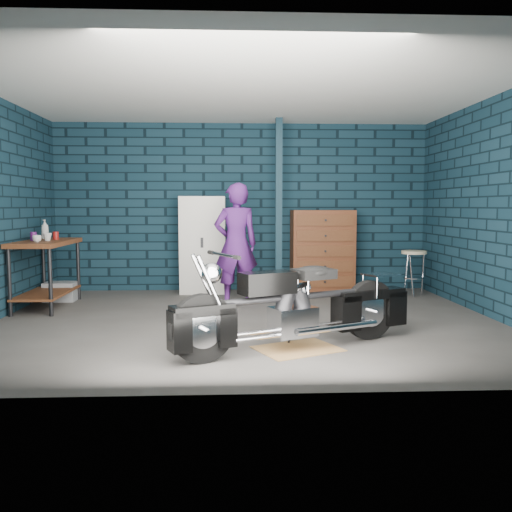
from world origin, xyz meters
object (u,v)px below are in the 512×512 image
Objects in this scene: workbench at (47,274)px; locker at (203,245)px; tool_chest at (322,251)px; motorcycle at (298,300)px; storage_bin at (61,291)px; shop_stool at (414,273)px; person at (236,244)px.

locker reaches higher than workbench.
locker is at bearing 180.00° from tool_chest.
storage_bin is at bearing 112.87° from motorcycle.
shop_stool is at bearing 2.18° from storage_bin.
storage_bin is (-3.11, 2.82, -0.34)m from motorcycle.
motorcycle is 1.29× the size of person.
motorcycle is at bearing -103.30° from tool_chest.
person is at bearing -8.75° from storage_bin.
shop_stool is at bearing -8.38° from locker.
locker is at bearing 82.22° from motorcycle.
tool_chest reaches higher than motorcycle.
tool_chest is (3.94, 0.68, 0.52)m from storage_bin.
shop_stool is at bearing 29.55° from motorcycle.
workbench is at bearing -92.29° from storage_bin.
shop_stool is (1.33, -0.48, -0.31)m from tool_chest.
locker is (-1.08, 3.50, 0.28)m from motorcycle.
shop_stool is (5.27, 0.20, 0.21)m from storage_bin.
storage_bin is at bearing 87.71° from workbench.
motorcycle is 2.52m from person.
shop_stool is at bearing -179.69° from person.
storage_bin is 0.63× the size of shop_stool.
shop_stool reaches higher than storage_bin.
locker reaches higher than tool_chest.
tool_chest is at bearing -154.43° from person.
person is (-0.56, 2.43, 0.36)m from motorcycle.
locker is 2.20× the size of shop_stool.
person is 1.19m from locker.
motorcycle is at bearing -72.86° from locker.
tool_chest is (1.91, 0.00, -0.11)m from locker.
tool_chest reaches higher than shop_stool.
person is 1.77m from tool_chest.
shop_stool is at bearing -19.71° from tool_chest.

